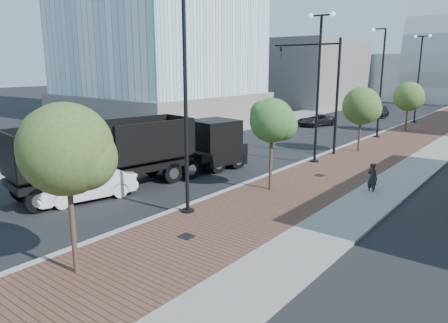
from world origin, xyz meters
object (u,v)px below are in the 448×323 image
Objects in this scene: dump_truck at (168,152)px; pedestrian at (372,178)px; white_sedan at (86,184)px; dark_car_mid at (316,120)px.

dump_truck is 8.63× the size of pedestrian.
dark_car_mid is (-2.46, 29.31, -0.16)m from white_sedan.
white_sedan is (-0.19, -5.24, -0.69)m from dump_truck.
white_sedan is at bearing 64.31° from pedestrian.
pedestrian is (10.07, 4.04, -0.66)m from dump_truck.
dump_truck reaches higher than dark_car_mid.
dump_truck is at bearing -65.65° from dark_car_mid.
pedestrian is (12.72, -20.03, 0.18)m from dark_car_mid.
white_sedan is 1.06× the size of dark_car_mid.
dump_truck is 3.12× the size of dark_car_mid.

